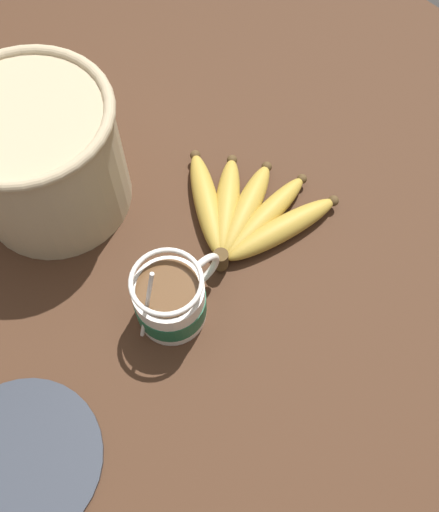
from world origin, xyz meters
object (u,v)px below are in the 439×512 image
Objects in this scene: banana_bunch at (245,213)px; small_plate at (20,461)px; coffee_mug at (171,300)px; woven_basket at (41,155)px.

small_plate is at bearing -172.67° from banana_bunch.
woven_basket is at bearing 89.96° from coffee_mug.
small_plate is at bearing -133.12° from woven_basket.
banana_bunch reaches higher than small_plate.
banana_bunch is 27.80cm from woven_basket.
woven_basket is at bearing 46.88° from small_plate.
woven_basket is 1.15× the size of small_plate.
banana_bunch is at bearing -51.83° from woven_basket.
coffee_mug is 0.66× the size of banana_bunch.
banana_bunch is 41.48cm from small_plate.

